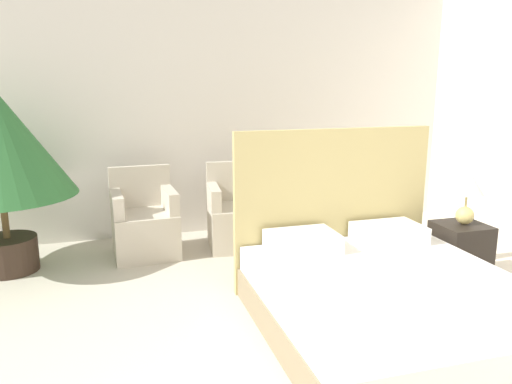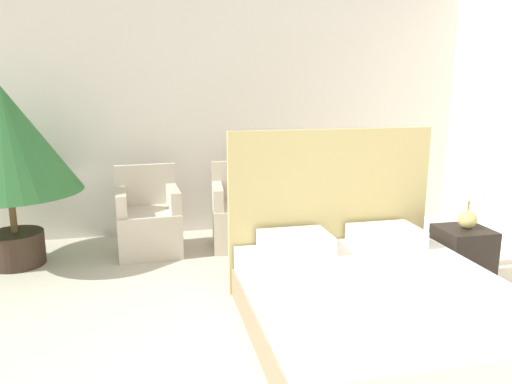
# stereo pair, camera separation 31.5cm
# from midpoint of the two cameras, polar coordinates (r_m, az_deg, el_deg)

# --- Properties ---
(wall_back) EXTENTS (10.00, 0.06, 2.90)m
(wall_back) POSITION_cam_midpoint_polar(r_m,az_deg,el_deg) (5.65, -2.28, 10.07)
(wall_back) COLOR silver
(wall_back) RESTS_ON ground_plane
(bed) EXTENTS (1.71, 2.00, 1.33)m
(bed) POSITION_cam_midpoint_polar(r_m,az_deg,el_deg) (3.57, 15.94, -11.80)
(bed) COLOR #8C7A5B
(bed) RESTS_ON ground_plane
(armchair_near_window_left) EXTENTS (0.64, 0.62, 0.86)m
(armchair_near_window_left) POSITION_cam_midpoint_polar(r_m,az_deg,el_deg) (5.10, -10.44, -3.67)
(armchair_near_window_left) COLOR beige
(armchair_near_window_left) RESTS_ON ground_plane
(armchair_near_window_right) EXTENTS (0.67, 0.65, 0.86)m
(armchair_near_window_right) POSITION_cam_midpoint_polar(r_m,az_deg,el_deg) (5.21, 0.16, -3.09)
(armchair_near_window_right) COLOR beige
(armchair_near_window_right) RESTS_ON ground_plane
(potted_palm) EXTENTS (1.30, 1.30, 1.68)m
(potted_palm) POSITION_cam_midpoint_polar(r_m,az_deg,el_deg) (4.96, -25.16, 4.96)
(potted_palm) COLOR #38281E
(potted_palm) RESTS_ON ground_plane
(nightstand) EXTENTS (0.41, 0.40, 0.50)m
(nightstand) POSITION_cam_midpoint_polar(r_m,az_deg,el_deg) (4.65, 24.32, -6.79)
(nightstand) COLOR black
(nightstand) RESTS_ON ground_plane
(table_lamp) EXTENTS (0.27, 0.27, 0.47)m
(table_lamp) POSITION_cam_midpoint_polar(r_m,az_deg,el_deg) (4.51, 25.14, 0.01)
(table_lamp) COLOR tan
(table_lamp) RESTS_ON nightstand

